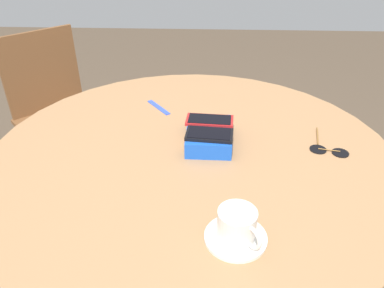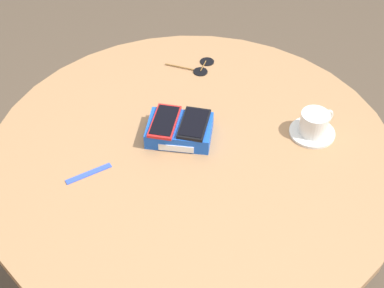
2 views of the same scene
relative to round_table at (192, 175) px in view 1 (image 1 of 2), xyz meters
name	(u,v)px [view 1 (image 1 of 2)]	position (x,y,z in m)	size (l,w,h in m)	color
round_table	(192,175)	(0.00, 0.00, 0.00)	(1.16, 1.16, 0.73)	#2D2D2D
phone_box	(209,136)	(-0.04, 0.05, 0.11)	(0.18, 0.13, 0.05)	blue
phone_red	(210,120)	(-0.08, 0.05, 0.14)	(0.08, 0.14, 0.01)	red
phone_black	(209,135)	(0.00, 0.05, 0.14)	(0.08, 0.14, 0.01)	black
saucer	(236,237)	(0.34, 0.11, 0.09)	(0.13, 0.13, 0.01)	silver
coffee_cup	(238,225)	(0.34, 0.11, 0.13)	(0.10, 0.09, 0.07)	silver
lanyard_strap	(159,107)	(-0.26, -0.13, 0.09)	(0.13, 0.02, 0.00)	blue
sunglasses	(328,149)	(-0.02, 0.39, 0.09)	(0.16, 0.11, 0.01)	black
chair_near_window	(60,118)	(-0.70, -0.68, -0.20)	(0.55, 0.55, 0.84)	brown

